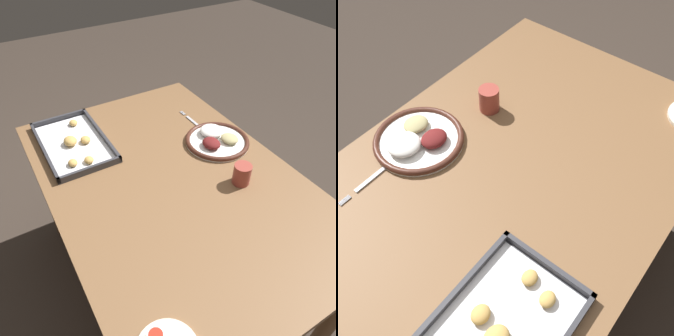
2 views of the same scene
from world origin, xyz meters
The scene contains 6 objects.
ground_plane centered at (0.00, 0.00, 0.00)m, with size 8.00×8.00×0.00m, color #382D26.
dining_table centered at (0.00, 0.00, 0.63)m, with size 1.30×0.88×0.72m.
dinner_plate centered at (0.10, -0.28, 0.74)m, with size 0.27×0.27×0.05m.
fork centered at (0.27, -0.28, 0.72)m, with size 0.20×0.02×0.00m.
baking_tray centered at (0.39, 0.25, 0.73)m, with size 0.43×0.26×0.04m.
drinking_cup centered at (-0.15, -0.21, 0.76)m, with size 0.06×0.06×0.08m.
Camera 1 is at (-0.77, 0.47, 1.56)m, focal length 35.00 mm.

